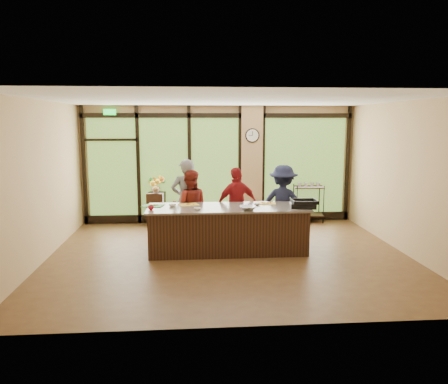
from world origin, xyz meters
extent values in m
plane|color=#4F311C|center=(0.00, 0.00, 0.00)|extent=(7.00, 7.00, 0.00)
plane|color=white|center=(0.00, 0.00, 3.00)|extent=(7.00, 7.00, 0.00)
plane|color=tan|center=(0.00, 3.00, 1.50)|extent=(7.00, 0.00, 7.00)
plane|color=tan|center=(-3.50, 0.00, 1.50)|extent=(0.00, 6.00, 6.00)
plane|color=tan|center=(3.50, 0.00, 1.50)|extent=(0.00, 6.00, 6.00)
cube|color=tan|center=(0.85, 2.94, 1.50)|extent=(0.55, 0.12, 3.00)
cube|color=black|center=(0.00, 2.95, 2.75)|extent=(6.90, 0.08, 0.12)
cube|color=black|center=(0.00, 2.95, 0.12)|extent=(6.90, 0.08, 0.20)
cube|color=#19D83F|center=(-2.70, 2.90, 2.83)|extent=(0.30, 0.04, 0.14)
cube|color=#2C5F21|center=(-2.70, 2.97, 1.45)|extent=(1.20, 0.02, 2.50)
cube|color=#2C5F21|center=(-1.40, 2.97, 1.45)|extent=(1.20, 0.02, 2.50)
cube|color=#2C5F21|center=(-0.10, 2.97, 1.45)|extent=(1.20, 0.02, 2.50)
cube|color=#2C5F21|center=(2.25, 2.97, 1.45)|extent=(2.10, 0.02, 2.50)
cube|color=black|center=(-3.40, 2.95, 1.50)|extent=(0.08, 0.08, 3.00)
cube|color=black|center=(-2.05, 2.95, 1.50)|extent=(0.08, 0.08, 3.00)
cube|color=black|center=(-0.75, 2.95, 1.50)|extent=(0.08, 0.08, 3.00)
cube|color=black|center=(0.55, 2.95, 1.50)|extent=(0.08, 0.08, 3.00)
cube|color=black|center=(1.15, 2.95, 1.50)|extent=(0.08, 0.08, 3.00)
cube|color=black|center=(3.40, 2.95, 1.50)|extent=(0.08, 0.08, 3.00)
cube|color=#331C11|center=(0.00, 0.30, 0.44)|extent=(3.10, 1.00, 0.88)
cube|color=slate|center=(0.00, 0.30, 0.90)|extent=(3.20, 1.10, 0.04)
cylinder|color=black|center=(0.85, 2.87, 2.25)|extent=(0.36, 0.04, 0.36)
cylinder|color=white|center=(0.85, 2.85, 2.25)|extent=(0.31, 0.01, 0.31)
cube|color=black|center=(0.85, 2.85, 2.30)|extent=(0.01, 0.00, 0.11)
cube|color=black|center=(0.80, 2.85, 2.25)|extent=(0.09, 0.00, 0.01)
imported|color=slate|center=(-0.83, 1.13, 0.91)|extent=(0.71, 0.51, 1.81)
imported|color=maroon|center=(-0.75, 1.04, 0.79)|extent=(0.80, 0.64, 1.58)
imported|color=maroon|center=(0.26, 1.01, 0.82)|extent=(1.03, 0.68, 1.63)
imported|color=#181B35|center=(1.27, 1.01, 0.84)|extent=(1.23, 0.95, 1.67)
cube|color=black|center=(1.50, 0.11, 0.96)|extent=(0.57, 0.49, 0.09)
imported|color=silver|center=(0.36, -0.05, 0.96)|extent=(0.34, 0.34, 0.08)
cube|color=green|center=(-1.50, 0.49, 0.93)|extent=(0.47, 0.40, 0.01)
cube|color=yellow|center=(-0.78, 0.56, 0.93)|extent=(0.45, 0.39, 0.01)
cube|color=yellow|center=(0.84, 0.57, 0.93)|extent=(0.39, 0.31, 0.01)
imported|color=white|center=(-1.10, 0.40, 0.94)|extent=(0.17, 0.17, 0.05)
imported|color=white|center=(-0.61, 0.04, 0.94)|extent=(0.15, 0.15, 0.04)
imported|color=white|center=(0.60, 0.44, 0.94)|extent=(0.14, 0.14, 0.03)
imported|color=#B01124|center=(-1.50, 0.10, 0.96)|extent=(0.14, 0.14, 0.08)
cube|color=#331C11|center=(-1.61, 2.75, 0.41)|extent=(0.47, 0.47, 0.83)
imported|color=olive|center=(-1.61, 2.75, 0.95)|extent=(0.31, 0.31, 0.24)
cube|color=#331C11|center=(2.32, 2.75, 0.20)|extent=(0.80, 0.51, 0.03)
cube|color=#331C11|center=(2.32, 2.75, 0.93)|extent=(0.80, 0.51, 0.03)
cylinder|color=black|center=(1.97, 2.55, 0.49)|extent=(0.03, 0.03, 0.98)
cylinder|color=black|center=(2.67, 2.55, 0.49)|extent=(0.03, 0.03, 0.98)
cylinder|color=black|center=(1.97, 2.95, 0.49)|extent=(0.03, 0.03, 0.98)
cylinder|color=black|center=(2.67, 2.95, 0.49)|extent=(0.03, 0.03, 0.98)
imported|color=silver|center=(2.08, 2.75, 0.99)|extent=(0.12, 0.12, 0.10)
imported|color=silver|center=(2.25, 2.75, 0.99)|extent=(0.12, 0.12, 0.10)
imported|color=silver|center=(2.41, 2.75, 0.99)|extent=(0.12, 0.12, 0.10)
imported|color=silver|center=(2.56, 2.75, 0.99)|extent=(0.12, 0.12, 0.10)
camera|label=1|loc=(-0.74, -8.21, 2.60)|focal=35.00mm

